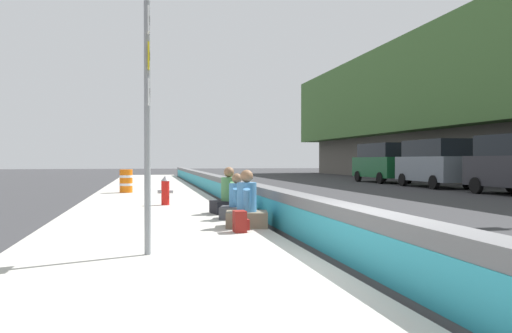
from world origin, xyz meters
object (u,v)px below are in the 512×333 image
(seated_person_middle, at_px, (237,205))
(construction_barrel, at_px, (126,181))
(backpack, at_px, (240,222))
(route_sign_post, at_px, (148,107))
(parked_car_midline, at_px, (382,162))
(seated_person_foreground, at_px, (247,209))
(seated_person_rear, at_px, (229,199))
(parked_car_fourth, at_px, (434,162))
(fire_hydrant, at_px, (165,190))

(seated_person_middle, height_order, construction_barrel, seated_person_middle)
(backpack, bearing_deg, seated_person_middle, -8.30)
(route_sign_post, height_order, parked_car_midline, route_sign_post)
(seated_person_middle, bearing_deg, route_sign_post, 153.68)
(seated_person_middle, bearing_deg, backpack, 171.70)
(seated_person_foreground, height_order, backpack, seated_person_foreground)
(construction_barrel, bearing_deg, seated_person_rear, -161.97)
(route_sign_post, bearing_deg, parked_car_fourth, -41.39)
(seated_person_middle, bearing_deg, construction_barrel, 15.87)
(route_sign_post, xyz_separation_m, seated_person_middle, (4.04, -2.00, -1.77))
(route_sign_post, xyz_separation_m, fire_hydrant, (7.95, -0.52, -1.65))
(seated_person_middle, bearing_deg, parked_car_midline, -34.28)
(construction_barrel, bearing_deg, parked_car_midline, -60.22)
(parked_car_fourth, bearing_deg, seated_person_rear, 132.17)
(construction_barrel, bearing_deg, seated_person_middle, -164.13)
(seated_person_foreground, distance_m, construction_barrel, 11.80)
(seated_person_middle, bearing_deg, parked_car_fourth, -45.04)
(seated_person_middle, distance_m, construction_barrel, 10.45)
(parked_car_fourth, bearing_deg, route_sign_post, 138.61)
(route_sign_post, distance_m, parked_car_midline, 27.66)
(seated_person_foreground, bearing_deg, seated_person_rear, -1.41)
(seated_person_rear, xyz_separation_m, parked_car_fourth, (11.79, -13.02, 0.85))
(seated_person_foreground, distance_m, backpack, 0.77)
(backpack, height_order, parked_car_fourth, parked_car_fourth)
(fire_hydrant, xyz_separation_m, construction_barrel, (6.14, 1.38, 0.03))
(fire_hydrant, distance_m, parked_car_midline, 21.08)
(backpack, height_order, parked_car_midline, parked_car_midline)
(seated_person_rear, height_order, parked_car_fourth, parked_car_fourth)
(route_sign_post, bearing_deg, backpack, -41.35)
(route_sign_post, distance_m, backpack, 3.18)
(route_sign_post, relative_size, construction_barrel, 3.79)
(parked_car_midline, bearing_deg, route_sign_post, 147.02)
(seated_person_middle, height_order, parked_car_midline, parked_car_midline)
(seated_person_foreground, xyz_separation_m, construction_barrel, (11.47, 2.81, 0.12))
(parked_car_midline, bearing_deg, seated_person_foreground, 147.50)
(seated_person_middle, relative_size, seated_person_rear, 0.89)
(route_sign_post, height_order, backpack, route_sign_post)
(fire_hydrant, distance_m, seated_person_middle, 4.18)
(fire_hydrant, bearing_deg, parked_car_fourth, -57.88)
(parked_car_fourth, bearing_deg, seated_person_foreground, 137.81)
(backpack, height_order, construction_barrel, construction_barrel)
(seated_person_rear, bearing_deg, backpack, 174.46)
(backpack, distance_m, construction_barrel, 12.43)
(fire_hydrant, distance_m, backpack, 6.14)
(parked_car_midline, bearing_deg, construction_barrel, 119.78)
(parked_car_fourth, bearing_deg, construction_barrel, 100.59)
(seated_person_rear, relative_size, parked_car_midline, 0.23)
(fire_hydrant, xyz_separation_m, seated_person_foreground, (-5.32, -1.43, -0.09))
(backpack, xyz_separation_m, parked_car_fourth, (15.14, -13.35, 1.02))
(seated_person_rear, distance_m, parked_car_fourth, 17.59)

